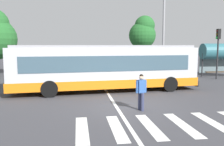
% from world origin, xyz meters
% --- Properties ---
extents(ground_plane, '(160.00, 160.00, 0.00)m').
position_xyz_m(ground_plane, '(0.00, 0.00, 0.00)').
color(ground_plane, '#3D3D42').
extents(city_transit_bus, '(12.50, 3.64, 3.06)m').
position_xyz_m(city_transit_bus, '(-0.51, 4.48, 1.59)').
color(city_transit_bus, black).
rests_on(city_transit_bus, ground_plane).
extents(pedestrian_crossing_street, '(0.55, 0.38, 1.72)m').
position_xyz_m(pedestrian_crossing_street, '(0.55, -0.56, 0.97)').
color(pedestrian_crossing_street, '#333856').
rests_on(pedestrian_crossing_street, ground_plane).
extents(parked_car_red, '(2.11, 4.61, 1.35)m').
position_xyz_m(parked_car_red, '(-5.88, 13.32, 0.77)').
color(parked_car_red, black).
rests_on(parked_car_red, ground_plane).
extents(parked_car_black, '(2.23, 4.65, 1.35)m').
position_xyz_m(parked_car_black, '(-3.22, 13.15, 0.77)').
color(parked_car_black, black).
rests_on(parked_car_black, ground_plane).
extents(parked_car_white, '(2.19, 4.64, 1.35)m').
position_xyz_m(parked_car_white, '(-0.42, 13.30, 0.77)').
color(parked_car_white, black).
rests_on(parked_car_white, ground_plane).
extents(parked_car_blue, '(2.09, 4.60, 1.35)m').
position_xyz_m(parked_car_blue, '(2.16, 13.57, 0.77)').
color(parked_car_blue, black).
rests_on(parked_car_blue, ground_plane).
extents(parked_car_champagne, '(1.94, 4.54, 1.35)m').
position_xyz_m(parked_car_champagne, '(4.81, 13.35, 0.77)').
color(parked_car_champagne, black).
rests_on(parked_car_champagne, ground_plane).
extents(traffic_light_far_corner, '(0.33, 0.32, 4.52)m').
position_xyz_m(traffic_light_far_corner, '(10.14, 8.72, 3.05)').
color(traffic_light_far_corner, '#28282B').
rests_on(traffic_light_far_corner, ground_plane).
extents(bus_stop_shelter, '(4.06, 1.54, 3.25)m').
position_xyz_m(bus_stop_shelter, '(11.71, 10.59, 2.42)').
color(bus_stop_shelter, '#28282B').
rests_on(bus_stop_shelter, ground_plane).
extents(twin_arm_street_lamp, '(5.23, 0.32, 8.39)m').
position_xyz_m(twin_arm_street_lamp, '(5.50, 10.06, 5.26)').
color(twin_arm_street_lamp, '#939399').
rests_on(twin_arm_street_lamp, ground_plane).
extents(background_tree_right, '(3.72, 3.72, 7.17)m').
position_xyz_m(background_tree_right, '(6.68, 21.22, 4.84)').
color(background_tree_right, brown).
rests_on(background_tree_right, ground_plane).
extents(crosswalk_painted_stripes, '(6.85, 2.92, 0.01)m').
position_xyz_m(crosswalk_painted_stripes, '(0.95, -2.78, 0.00)').
color(crosswalk_painted_stripes, silver).
rests_on(crosswalk_painted_stripes, ground_plane).
extents(lane_center_line, '(0.16, 24.00, 0.01)m').
position_xyz_m(lane_center_line, '(-0.49, 2.00, 0.00)').
color(lane_center_line, silver).
rests_on(lane_center_line, ground_plane).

